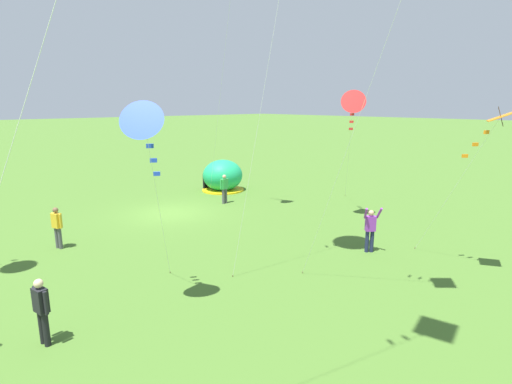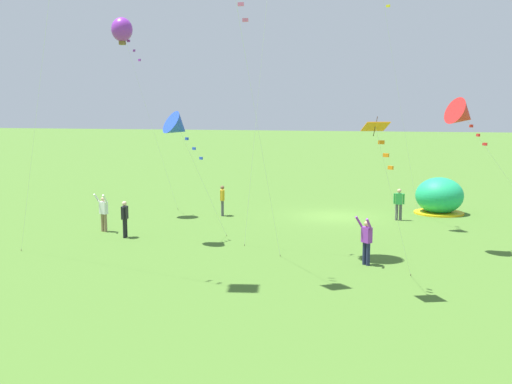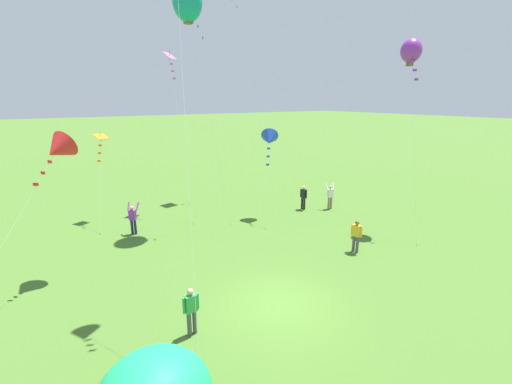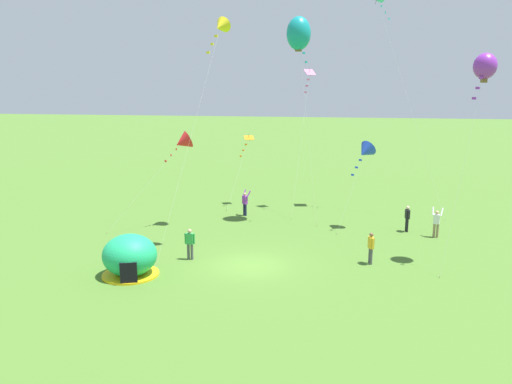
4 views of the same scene
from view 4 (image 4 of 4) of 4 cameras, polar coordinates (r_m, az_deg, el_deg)
ground_plane at (r=26.59m, az=-0.55°, el=-8.41°), size 300.00×300.00×0.00m
popup_tent at (r=25.72m, az=-14.23°, el=-7.12°), size 2.81×2.81×2.10m
person_with_toddler at (r=27.46m, az=-7.56°, el=-5.73°), size 0.59×0.25×1.72m
person_strolling at (r=27.24m, az=13.00°, el=-6.08°), size 0.34×0.57×1.72m
person_near_tent at (r=36.66m, az=-1.27°, el=-1.18°), size 0.71×0.68×1.89m
person_far_back at (r=33.96m, az=16.90°, el=-2.78°), size 0.31×0.58×1.72m
person_arms_raised at (r=33.22m, az=19.92°, el=-3.23°), size 0.69×0.57×1.89m
kite_red at (r=33.66m, az=-8.40°, el=5.66°), size 5.13×3.96×6.43m
kite_pink at (r=38.47m, az=6.05°, el=12.80°), size 1.19×4.64×10.73m
kite_cyan at (r=40.13m, az=13.97°, el=19.96°), size 5.92×3.91×16.07m
kite_purple at (r=28.13m, az=24.71°, el=12.92°), size 2.43×3.45×10.91m
kite_orange at (r=39.69m, az=-0.99°, el=5.77°), size 1.63×3.29×5.70m
kite_teal at (r=34.79m, az=4.90°, el=17.60°), size 2.46×2.22×13.87m
kite_yellow at (r=28.52m, az=-4.09°, el=18.31°), size 2.73×5.99×13.01m
kite_blue at (r=33.29m, az=12.34°, el=4.54°), size 2.43×2.73×5.87m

